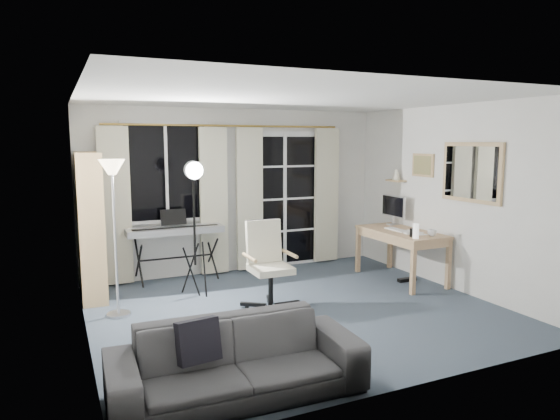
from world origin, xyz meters
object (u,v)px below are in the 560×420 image
object	(u,v)px
studio_light	(194,186)
sofa	(236,348)
mug	(432,232)
desk	(401,237)
bookshelf	(88,230)
keyboard_piano	(175,232)
torchiere_lamp	(113,191)
office_chair	(267,257)
monitor	(393,207)

from	to	relation	value
studio_light	sofa	distance (m)	2.76
mug	desk	bearing A→B (deg)	101.31
bookshelf	keyboard_piano	size ratio (longest dim) A/B	1.39
torchiere_lamp	mug	distance (m)	3.98
bookshelf	desk	xyz separation A→B (m)	(4.00, -0.92, -0.24)
torchiere_lamp	desk	size ratio (longest dim) A/B	1.32
office_chair	desk	size ratio (longest dim) A/B	0.77
office_chair	monitor	xyz separation A→B (m)	(2.34, 0.72, 0.37)
desk	monitor	distance (m)	0.60
studio_light	keyboard_piano	bearing A→B (deg)	103.82
studio_light	desk	size ratio (longest dim) A/B	1.32
bookshelf	desk	size ratio (longest dim) A/B	1.37
torchiere_lamp	sofa	size ratio (longest dim) A/B	0.90
desk	studio_light	bearing A→B (deg)	170.25
desk	mug	bearing A→B (deg)	-79.12
keyboard_piano	office_chair	size ratio (longest dim) A/B	1.28
studio_light	desk	world-z (taller)	studio_light
torchiere_lamp	mug	xyz separation A→B (m)	(3.87, -0.63, -0.64)
bookshelf	monitor	world-z (taller)	bookshelf
mug	studio_light	bearing A→B (deg)	161.67
torchiere_lamp	monitor	bearing A→B (deg)	4.56
torchiere_lamp	keyboard_piano	distance (m)	1.53
office_chair	bookshelf	bearing A→B (deg)	147.94
studio_light	mug	size ratio (longest dim) A/B	15.03
keyboard_piano	desk	size ratio (longest dim) A/B	0.99
keyboard_piano	office_chair	world-z (taller)	office_chair
torchiere_lamp	office_chair	world-z (taller)	torchiere_lamp
torchiere_lamp	desk	bearing A→B (deg)	-2.02
keyboard_piano	mug	xyz separation A→B (m)	(2.98, -1.66, 0.05)
studio_light	sofa	world-z (taller)	studio_light
mug	torchiere_lamp	bearing A→B (deg)	170.72
bookshelf	keyboard_piano	xyz separation A→B (m)	(1.12, 0.24, -0.14)
keyboard_piano	monitor	world-z (taller)	monitor
keyboard_piano	mug	world-z (taller)	keyboard_piano
keyboard_piano	sofa	xyz separation A→B (m)	(-0.28, -3.25, -0.34)
studio_light	office_chair	world-z (taller)	studio_light
sofa	keyboard_piano	bearing A→B (deg)	87.34
torchiere_lamp	studio_light	size ratio (longest dim) A/B	1.00
keyboard_piano	studio_light	world-z (taller)	studio_light
bookshelf	mug	distance (m)	4.34
studio_light	torchiere_lamp	bearing A→B (deg)	-154.76
keyboard_piano	mug	bearing A→B (deg)	-28.96
studio_light	monitor	distance (m)	3.02
studio_light	mug	xyz separation A→B (m)	(2.90, -0.96, -0.63)
bookshelf	torchiere_lamp	world-z (taller)	bookshelf
bookshelf	sofa	world-z (taller)	bookshelf
office_chair	mug	world-z (taller)	office_chair
monitor	torchiere_lamp	bearing A→B (deg)	-175.86
bookshelf	studio_light	xyz separation A→B (m)	(1.21, -0.46, 0.53)
studio_light	desk	xyz separation A→B (m)	(2.80, -0.46, -0.77)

